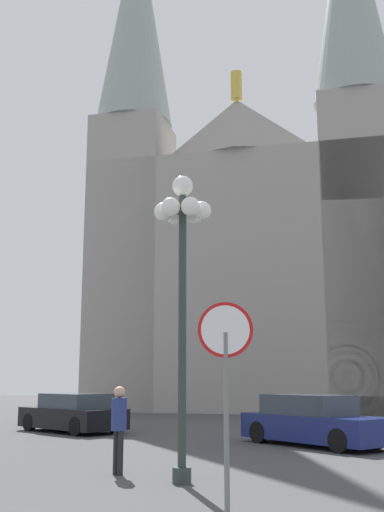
% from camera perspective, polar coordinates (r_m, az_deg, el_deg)
% --- Properties ---
extents(cathedral, '(19.81, 12.65, 34.76)m').
position_cam_1_polar(cathedral, '(39.03, 5.09, 2.49)').
color(cathedral, gray).
rests_on(cathedral, ground).
extents(stop_sign, '(0.84, 0.14, 3.10)m').
position_cam_1_polar(stop_sign, '(9.35, 3.15, -9.78)').
color(stop_sign, slate).
rests_on(stop_sign, ground).
extents(street_lamp, '(1.18, 1.07, 6.06)m').
position_cam_1_polar(street_lamp, '(12.40, -0.89, 0.42)').
color(street_lamp, '#2D3833').
rests_on(street_lamp, ground).
extents(parked_car_near_navy, '(4.36, 4.54, 1.45)m').
position_cam_1_polar(parked_car_near_navy, '(18.97, 11.15, -14.86)').
color(parked_car_near_navy, navy).
rests_on(parked_car_near_navy, ground).
extents(parked_car_far_black, '(4.55, 4.11, 1.38)m').
position_cam_1_polar(parked_car_far_black, '(23.55, -10.98, -14.18)').
color(parked_car_far_black, black).
rests_on(parked_car_far_black, ground).
extents(pedestrian_standing, '(0.32, 0.32, 1.78)m').
position_cam_1_polar(pedestrian_standing, '(13.30, -6.81, -14.93)').
color(pedestrian_standing, black).
rests_on(pedestrian_standing, ground).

